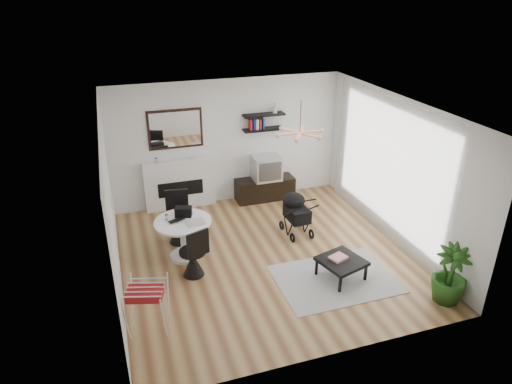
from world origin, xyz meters
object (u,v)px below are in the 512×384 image
object	(u,v)px
drying_rack	(148,309)
dining_table	(184,233)
stroller	(296,215)
potted_plant	(450,275)
tv_console	(265,189)
fireplace	(179,178)
coffee_table	(342,262)
crt_tv	(266,168)

from	to	relation	value
drying_rack	dining_table	bearing A→B (deg)	82.26
stroller	potted_plant	xyz separation A→B (m)	(1.40, -2.66, 0.09)
tv_console	drying_rack	world-z (taller)	drying_rack
fireplace	potted_plant	distance (m)	5.56
fireplace	tv_console	xyz separation A→B (m)	(1.87, -0.16, -0.44)
potted_plant	coffee_table	bearing A→B (deg)	141.01
dining_table	potted_plant	xyz separation A→B (m)	(3.61, -2.46, -0.01)
coffee_table	potted_plant	world-z (taller)	potted_plant
fireplace	dining_table	bearing A→B (deg)	-97.73
fireplace	tv_console	world-z (taller)	fireplace
dining_table	coffee_table	size ratio (longest dim) A/B	1.22
crt_tv	stroller	distance (m)	1.66
coffee_table	potted_plant	distance (m)	1.64
dining_table	potted_plant	bearing A→B (deg)	-34.25
potted_plant	fireplace	bearing A→B (deg)	126.94
fireplace	drying_rack	bearing A→B (deg)	-105.93
potted_plant	tv_console	bearing A→B (deg)	109.01
tv_console	crt_tv	distance (m)	0.51
potted_plant	crt_tv	bearing A→B (deg)	108.69
tv_console	dining_table	world-z (taller)	dining_table
dining_table	stroller	size ratio (longest dim) A/B	1.12
fireplace	potted_plant	bearing A→B (deg)	-53.06
drying_rack	tv_console	bearing A→B (deg)	67.38
drying_rack	crt_tv	bearing A→B (deg)	67.09
coffee_table	stroller	bearing A→B (deg)	94.64
drying_rack	coffee_table	xyz separation A→B (m)	(3.15, 0.37, -0.11)
fireplace	coffee_table	bearing A→B (deg)	-58.76
fireplace	potted_plant	xyz separation A→B (m)	(3.34, -4.44, -0.21)
stroller	potted_plant	world-z (taller)	potted_plant
tv_console	crt_tv	world-z (taller)	crt_tv
tv_console	coffee_table	distance (m)	3.26
dining_table	drying_rack	distance (m)	1.97
tv_console	stroller	world-z (taller)	stroller
fireplace	coffee_table	size ratio (longest dim) A/B	2.64
fireplace	crt_tv	distance (m)	1.90
dining_table	stroller	bearing A→B (deg)	5.28
tv_console	coffee_table	size ratio (longest dim) A/B	1.60
crt_tv	dining_table	distance (m)	2.84
dining_table	coffee_table	bearing A→B (deg)	-31.43
crt_tv	stroller	world-z (taller)	crt_tv
tv_console	dining_table	size ratio (longest dim) A/B	1.31
crt_tv	coffee_table	bearing A→B (deg)	-86.87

